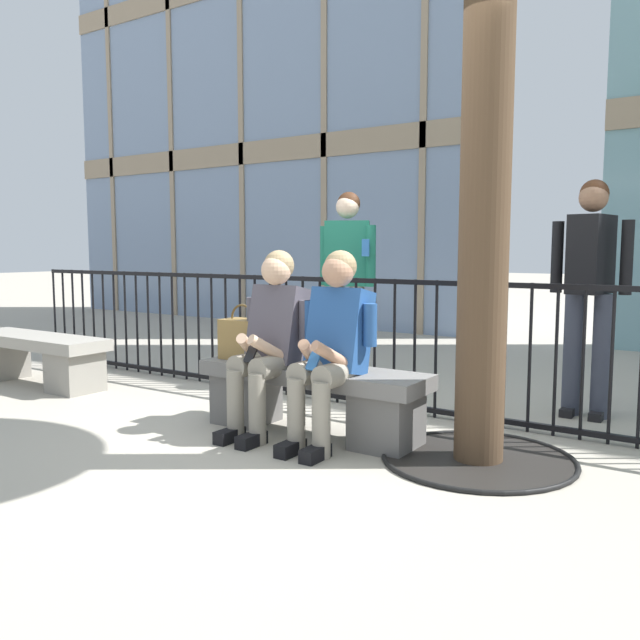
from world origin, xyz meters
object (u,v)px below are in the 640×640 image
Objects in this scene: seated_person_with_phone at (270,336)px; handbag_on_bench at (243,338)px; bystander_at_railing at (590,280)px; bystander_further_back at (347,274)px; stone_bench_far at (36,355)px; seated_person_companion at (332,342)px; stone_bench at (312,394)px.

handbag_on_bench is at bearing 160.75° from seated_person_with_phone.
bystander_at_railing and bystander_further_back have the same top height.
seated_person_with_phone reaches higher than handbag_on_bench.
bystander_at_railing reaches higher than stone_bench_far.
seated_person_with_phone and seated_person_companion have the same top height.
seated_person_companion is at bearing -8.23° from handbag_on_bench.
seated_person_companion reaches higher than handbag_on_bench.
bystander_at_railing reaches higher than seated_person_with_phone.
stone_bench is at bearing 28.17° from seated_person_with_phone.
handbag_on_bench is at bearing -89.95° from bystander_further_back.
seated_person_with_phone is 0.71× the size of bystander_further_back.
stone_bench_far is (-4.37, -1.57, -0.73)m from bystander_at_railing.
seated_person_companion is (0.24, -0.13, 0.38)m from stone_bench.
stone_bench_far is at bearing 178.98° from seated_person_companion.
handbag_on_bench is (-0.58, -0.01, 0.32)m from stone_bench.
seated_person_with_phone is 1.60m from bystander_further_back.
stone_bench is at bearing 151.83° from seated_person_companion.
seated_person_with_phone is 0.71× the size of bystander_at_railing.
bystander_further_back is at bearing -177.00° from bystander_at_railing.
seated_person_companion is at bearing -1.02° from stone_bench_far.
seated_person_with_phone is at bearing -77.37° from bystander_further_back.
handbag_on_bench is at bearing 1.48° from stone_bench_far.
bystander_further_back is 2.89m from stone_bench_far.
seated_person_with_phone is 0.76× the size of stone_bench_far.
seated_person_companion is 0.71× the size of bystander_further_back.
bystander_at_railing is at bearing 44.78° from seated_person_with_phone.
bystander_at_railing reaches higher than stone_bench.
handbag_on_bench is at bearing -179.01° from stone_bench.
seated_person_with_phone is at bearing -1.20° from stone_bench_far.
bystander_further_back reaches higher than stone_bench_far.
seated_person_companion is 0.83m from handbag_on_bench.
seated_person_with_phone is at bearing -151.83° from stone_bench.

